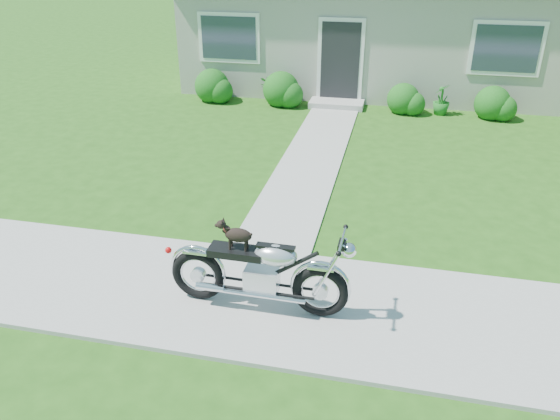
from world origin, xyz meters
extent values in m
plane|color=#235114|center=(0.00, 0.00, 0.00)|extent=(80.00, 80.00, 0.00)
cube|color=#9E9B93|center=(0.00, 0.00, 0.02)|extent=(24.00, 2.20, 0.04)
cube|color=#9E9B93|center=(-1.50, 5.00, 0.01)|extent=(1.20, 8.00, 0.03)
cube|color=#B4AFA2|center=(0.00, 12.00, 1.50)|extent=(12.00, 6.00, 3.00)
cube|color=black|center=(-1.50, 8.97, 1.05)|extent=(1.00, 0.06, 2.10)
cube|color=#9E9B93|center=(-1.50, 8.62, 0.08)|extent=(1.40, 0.70, 0.16)
cube|color=#2D3847|center=(-4.50, 8.97, 1.60)|extent=(1.70, 0.05, 1.30)
cube|color=#2D3847|center=(2.50, 8.97, 1.60)|extent=(1.70, 0.05, 1.30)
sphere|color=#1A5817|center=(2.33, 8.50, 0.37)|extent=(0.86, 0.86, 0.86)
sphere|color=#1A5817|center=(-4.88, 8.50, 0.40)|extent=(0.93, 0.93, 0.93)
sphere|color=#1A5817|center=(0.19, 8.50, 0.34)|extent=(0.81, 0.81, 0.81)
sphere|color=#1A5817|center=(-2.97, 8.50, 0.41)|extent=(0.96, 0.96, 0.96)
imported|color=#185316|center=(-3.21, 8.55, 0.34)|extent=(0.81, 0.80, 0.68)
imported|color=#1E6F21|center=(1.13, 8.55, 0.38)|extent=(0.54, 0.54, 0.76)
torus|color=black|center=(-0.57, -0.21, 0.38)|extent=(0.67, 0.12, 0.67)
torus|color=black|center=(-2.07, -0.20, 0.38)|extent=(0.67, 0.12, 0.67)
cube|color=silver|center=(-1.27, -0.21, 0.42)|extent=(0.40, 0.24, 0.30)
ellipsoid|color=silver|center=(-1.10, -0.21, 0.79)|extent=(0.51, 0.30, 0.26)
cube|color=black|center=(-1.57, -0.20, 0.78)|extent=(0.65, 0.27, 0.09)
cube|color=silver|center=(-0.57, -0.21, 0.72)|extent=(0.30, 0.14, 0.03)
cube|color=silver|center=(-2.07, -0.20, 0.72)|extent=(0.30, 0.14, 0.03)
cylinder|color=silver|center=(-0.35, -0.22, 1.09)|extent=(0.03, 0.60, 0.03)
sphere|color=silver|center=(-0.27, -0.22, 0.98)|extent=(0.17, 0.17, 0.17)
cylinder|color=silver|center=(-1.27, -0.34, 0.29)|extent=(1.10, 0.07, 0.06)
ellipsoid|color=black|center=(-1.54, -0.20, 1.00)|extent=(0.32, 0.15, 0.17)
sphere|color=black|center=(-1.73, -0.20, 1.11)|extent=(0.11, 0.11, 0.10)
cylinder|color=black|center=(-1.63, -0.17, 0.89)|extent=(0.03, 0.03, 0.13)
cylinder|color=black|center=(-1.63, -0.24, 0.89)|extent=(0.03, 0.03, 0.13)
cylinder|color=black|center=(-1.44, -0.17, 0.89)|extent=(0.03, 0.03, 0.13)
cylinder|color=black|center=(-1.44, -0.24, 0.89)|extent=(0.03, 0.03, 0.13)
torus|color=#B23B2F|center=(-1.69, -0.20, 1.07)|extent=(0.05, 0.09, 0.09)
camera|label=1|loc=(0.12, -5.39, 4.07)|focal=35.00mm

